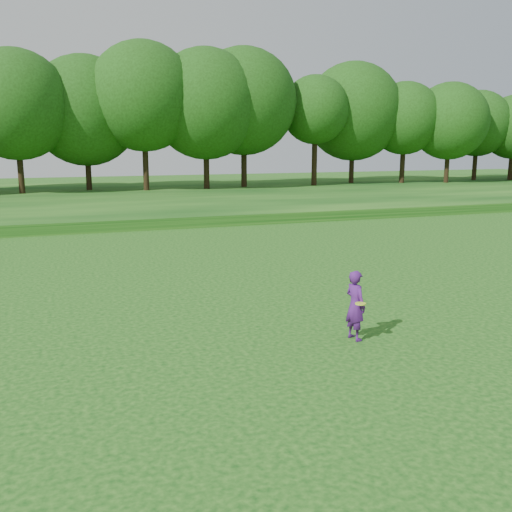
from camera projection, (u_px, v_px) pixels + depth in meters
name	position (u px, v px, depth m)	size (l,w,h in m)	color
ground	(295.00, 357.00, 12.23)	(140.00, 140.00, 0.00)	#0B3D0F
berm	(116.00, 199.00, 43.54)	(130.00, 30.00, 0.60)	#0B3D0F
walking_path	(146.00, 228.00, 30.68)	(130.00, 1.60, 0.04)	gray
treeline	(106.00, 97.00, 45.71)	(104.00, 7.00, 15.00)	#193C0D
woman	(355.00, 305.00, 13.16)	(0.49, 0.79, 1.64)	#501974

